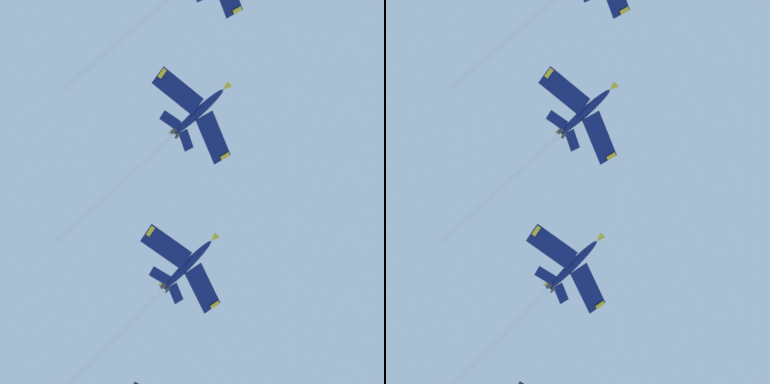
# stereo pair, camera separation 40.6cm
# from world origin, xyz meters

# --- Properties ---
(jet_second) EXTENTS (21.09, 33.99, 20.47)m
(jet_second) POSITION_xyz_m (-8.16, -36.70, 131.45)
(jet_second) COLOR navy
(jet_third) EXTENTS (19.87, 32.24, 20.07)m
(jet_third) POSITION_xyz_m (-19.41, -59.85, 121.22)
(jet_third) COLOR navy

